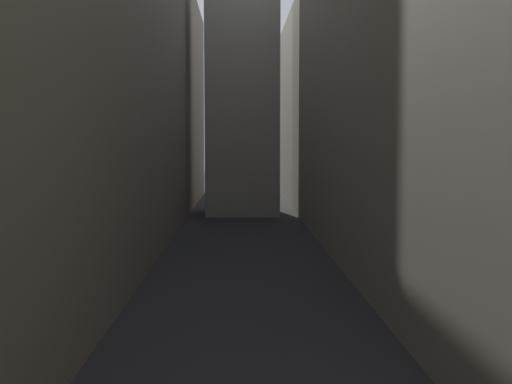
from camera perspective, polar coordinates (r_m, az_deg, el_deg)
ground_plane at (r=40.46m, az=-0.99°, el=-6.01°), size 264.00×264.00×0.00m
building_block_left at (r=43.79m, az=-17.64°, el=11.00°), size 13.56×108.00×25.02m
building_block_right at (r=44.21m, az=16.82°, el=9.30°), size 15.77×108.00×22.48m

